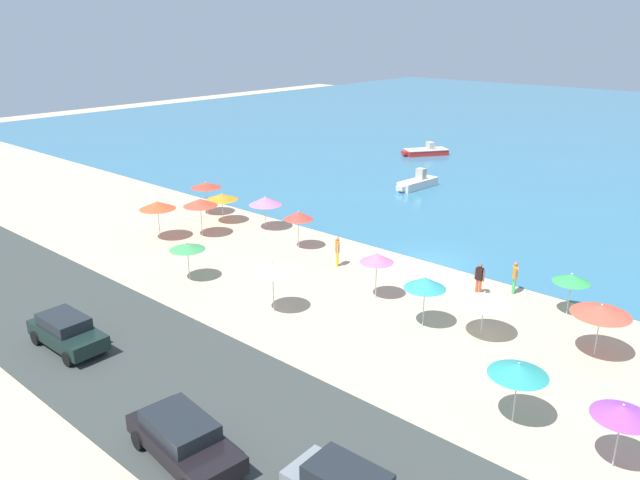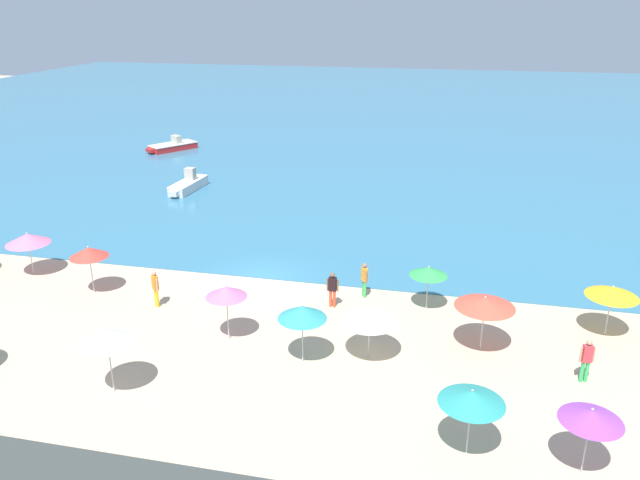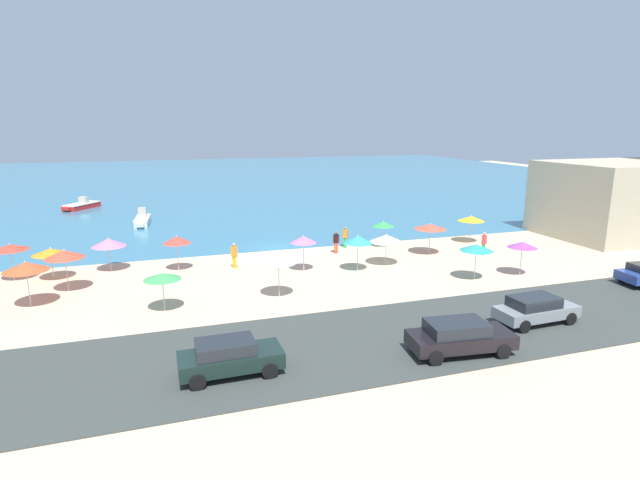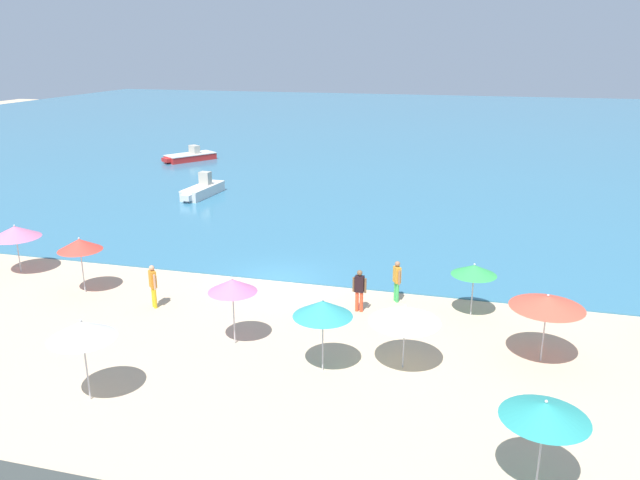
% 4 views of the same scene
% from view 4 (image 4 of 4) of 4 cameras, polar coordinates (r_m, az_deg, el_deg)
% --- Properties ---
extents(ground_plane, '(160.00, 160.00, 0.00)m').
position_cam_4_polar(ground_plane, '(28.38, -3.83, -3.78)').
color(ground_plane, '#CFB390').
extents(sea, '(150.00, 110.00, 0.05)m').
position_cam_4_polar(sea, '(81.12, 8.81, 10.04)').
color(sea, teal).
rests_on(sea, ground_plane).
extents(beach_umbrella_1, '(1.75, 1.75, 2.54)m').
position_cam_4_polar(beach_umbrella_1, '(22.00, -8.01, -4.14)').
color(beach_umbrella_1, '#B2B2B7').
rests_on(beach_umbrella_1, ground_plane).
extents(beach_umbrella_3, '(2.25, 2.25, 2.33)m').
position_cam_4_polar(beach_umbrella_3, '(32.05, -26.10, 0.67)').
color(beach_umbrella_3, '#B2B2B7').
rests_on(beach_umbrella_3, ground_plane).
extents(beach_umbrella_4, '(1.87, 1.87, 2.48)m').
position_cam_4_polar(beach_umbrella_4, '(28.28, -21.12, -0.40)').
color(beach_umbrella_4, '#B2B2B7').
rests_on(beach_umbrella_4, ground_plane).
extents(beach_umbrella_5, '(1.99, 1.99, 2.66)m').
position_cam_4_polar(beach_umbrella_5, '(19.64, -20.95, -7.68)').
color(beach_umbrella_5, '#B2B2B7').
rests_on(beach_umbrella_5, ground_plane).
extents(beach_umbrella_6, '(1.95, 1.95, 2.55)m').
position_cam_4_polar(beach_umbrella_6, '(20.02, 0.25, -6.28)').
color(beach_umbrella_6, '#B2B2B7').
rests_on(beach_umbrella_6, ground_plane).
extents(beach_umbrella_9, '(2.10, 2.10, 2.42)m').
position_cam_4_polar(beach_umbrella_9, '(15.91, 19.90, -14.46)').
color(beach_umbrella_9, '#B2B2B7').
rests_on(beach_umbrella_9, ground_plane).
extents(beach_umbrella_11, '(1.77, 1.77, 2.18)m').
position_cam_4_polar(beach_umbrella_11, '(24.92, 13.91, -2.68)').
color(beach_umbrella_11, '#B2B2B7').
rests_on(beach_umbrella_11, ground_plane).
extents(beach_umbrella_14, '(2.45, 2.45, 2.45)m').
position_cam_4_polar(beach_umbrella_14, '(21.92, 20.08, -5.33)').
color(beach_umbrella_14, '#B2B2B7').
rests_on(beach_umbrella_14, ground_plane).
extents(beach_umbrella_15, '(2.36, 2.36, 2.25)m').
position_cam_4_polar(beach_umbrella_15, '(20.51, 7.78, -6.74)').
color(beach_umbrella_15, '#B2B2B7').
rests_on(beach_umbrella_15, ground_plane).
extents(bather_0, '(0.38, 0.50, 1.77)m').
position_cam_4_polar(bather_0, '(26.00, 7.04, -3.56)').
color(bather_0, '#3DB859').
rests_on(bather_0, ground_plane).
extents(bather_1, '(0.57, 0.23, 1.76)m').
position_cam_4_polar(bather_1, '(24.91, 3.62, -4.44)').
color(bather_1, '#F24C2B').
rests_on(bather_1, ground_plane).
extents(bather_3, '(0.44, 0.42, 1.82)m').
position_cam_4_polar(bather_3, '(26.11, -15.02, -3.89)').
color(bather_3, gold).
rests_on(bather_3, ground_plane).
extents(skiff_nearshore, '(1.63, 4.66, 1.63)m').
position_cam_4_polar(skiff_nearshore, '(44.67, -10.67, 4.54)').
color(skiff_nearshore, silver).
rests_on(skiff_nearshore, sea).
extents(skiff_offshore, '(4.06, 4.87, 1.34)m').
position_cam_4_polar(skiff_offshore, '(58.80, -11.78, 7.49)').
color(skiff_offshore, red).
rests_on(skiff_offshore, sea).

